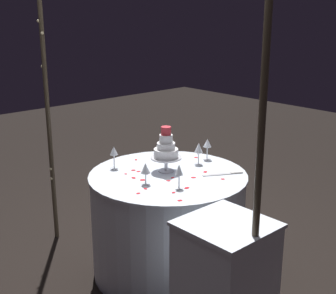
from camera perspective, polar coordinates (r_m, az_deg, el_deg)
ground_plane at (r=3.62m, az=-0.00°, el=-14.67°), size 12.00×12.00×0.00m
decorative_arch at (r=2.89m, az=-5.26°, el=10.21°), size 2.11×0.06×2.42m
main_table at (r=3.44m, az=-0.00°, el=-9.26°), size 1.12×1.12×0.76m
side_table at (r=2.70m, az=6.90°, el=-16.81°), size 0.45×0.45×0.80m
tiered_cake at (r=3.29m, az=-0.24°, el=-0.28°), size 0.22×0.22×0.33m
wine_glass_0 at (r=2.99m, az=1.36°, el=-2.97°), size 0.06×0.06×0.16m
wine_glass_1 at (r=3.58m, az=4.83°, el=0.37°), size 0.06×0.06×0.16m
wine_glass_2 at (r=3.39m, az=-6.63°, el=-0.62°), size 0.06×0.06×0.17m
wine_glass_3 at (r=3.59m, az=-0.93°, el=0.47°), size 0.06×0.06×0.17m
wine_glass_4 at (r=3.47m, az=3.76°, el=-0.19°), size 0.06×0.06×0.17m
wine_glass_5 at (r=3.07m, az=-2.76°, el=-2.70°), size 0.06×0.06×0.15m
cake_knife at (r=3.31m, az=7.01°, el=-3.26°), size 0.16×0.27×0.01m
rose_petal_0 at (r=3.60m, az=-3.92°, el=-1.55°), size 0.03×0.03×0.00m
rose_petal_1 at (r=2.97m, az=0.69°, el=-5.57°), size 0.02×0.03×0.00m
rose_petal_2 at (r=3.22m, az=0.58°, el=-3.76°), size 0.02×0.03×0.00m
rose_petal_3 at (r=3.04m, az=2.31°, el=-5.01°), size 0.03×0.04×0.00m
rose_petal_4 at (r=3.21m, az=6.70°, el=-3.90°), size 0.04×0.04×0.00m
rose_petal_5 at (r=3.65m, az=3.44°, el=-1.28°), size 0.04×0.03×0.00m
rose_petal_6 at (r=3.22m, az=-4.21°, el=-3.77°), size 0.04×0.03×0.00m
rose_petal_7 at (r=2.96m, az=-3.64°, el=-5.66°), size 0.03×0.03×0.00m
rose_petal_8 at (r=3.34m, az=-3.62°, el=-2.99°), size 0.03×0.04×0.00m
rose_petal_9 at (r=3.23m, az=3.14°, el=-3.73°), size 0.04×0.04×0.00m
rose_petal_10 at (r=3.18m, az=-3.11°, el=-4.03°), size 0.05×0.05×0.00m
rose_petal_11 at (r=3.64m, az=-1.70°, el=-1.30°), size 0.04×0.04×0.00m
rose_petal_12 at (r=3.34m, az=4.57°, el=-3.04°), size 0.04×0.04×0.00m
rose_petal_13 at (r=3.37m, az=-4.25°, el=-2.84°), size 0.04×0.04×0.00m
rose_petal_14 at (r=3.30m, az=-5.17°, el=-3.28°), size 0.02×0.02×0.00m
rose_petal_15 at (r=3.69m, az=1.13°, el=-1.06°), size 0.05×0.04×0.00m
rose_petal_16 at (r=3.03m, az=-2.77°, el=-5.10°), size 0.03×0.02×0.00m
rose_petal_17 at (r=2.85m, az=1.47°, el=-6.53°), size 0.03×0.04×0.00m
rose_petal_18 at (r=3.16m, az=0.06°, el=-4.13°), size 0.04×0.03×0.00m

